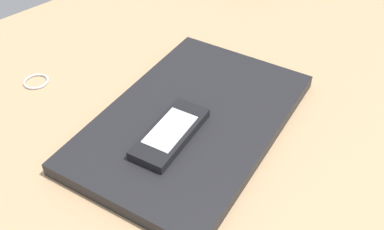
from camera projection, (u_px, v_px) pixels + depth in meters
The scene contains 4 objects.
desk_surface at pixel (126, 145), 59.19cm from camera, with size 120.00×80.00×3.00cm, color tan.
laptop_closed at pixel (192, 121), 59.08cm from camera, with size 32.79×21.33×1.86cm, color black.
cell_phone_on_laptop at pixel (170, 133), 55.10cm from camera, with size 12.56×7.97×1.33cm.
key_ring at pixel (36, 81), 66.82cm from camera, with size 3.77×3.77×0.36cm, color silver.
Camera 1 is at (-22.66, -36.17, 43.63)cm, focal length 41.82 mm.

